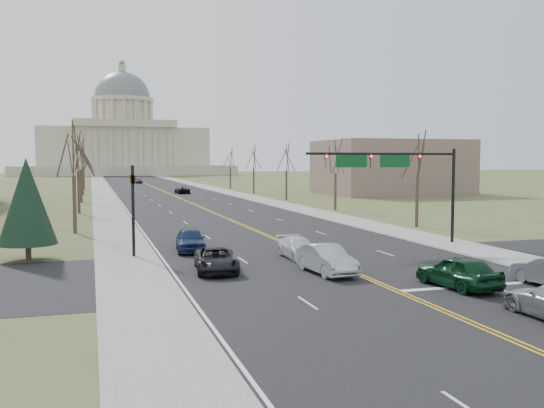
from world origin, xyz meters
TOP-DOWN VIEW (x-y plane):
  - ground at (0.00, 0.00)m, footprint 600.00×600.00m
  - road at (0.00, 110.00)m, footprint 20.00×380.00m
  - cross_road at (0.00, 6.00)m, footprint 120.00×14.00m
  - sidewalk_left at (-12.00, 110.00)m, footprint 4.00×380.00m
  - sidewalk_right at (12.00, 110.00)m, footprint 4.00×380.00m
  - center_line at (0.00, 110.00)m, footprint 0.42×380.00m
  - edge_line_left at (-9.80, 110.00)m, footprint 0.15×380.00m
  - edge_line_right at (9.80, 110.00)m, footprint 0.15×380.00m
  - stop_bar at (5.00, -1.00)m, footprint 9.50×0.50m
  - capitol at (0.00, 249.91)m, footprint 90.00×60.00m
  - signal_mast at (7.45, 13.50)m, footprint 12.12×0.44m
  - signal_left at (-11.50, 13.50)m, footprint 0.32×0.36m
  - tree_r_0 at (15.50, 24.00)m, footprint 3.74×3.74m
  - tree_l_0 at (-15.50, 28.00)m, footprint 3.96×3.96m
  - tree_r_1 at (15.50, 44.00)m, footprint 3.74×3.74m
  - tree_l_1 at (-15.50, 48.00)m, footprint 3.96×3.96m
  - tree_r_2 at (15.50, 64.00)m, footprint 3.74×3.74m
  - tree_l_2 at (-15.50, 68.00)m, footprint 3.96×3.96m
  - tree_r_3 at (15.50, 84.00)m, footprint 3.74×3.74m
  - tree_l_3 at (-15.50, 88.00)m, footprint 3.96×3.96m
  - tree_r_4 at (15.50, 104.00)m, footprint 3.74×3.74m
  - tree_l_4 at (-15.50, 108.00)m, footprint 3.96×3.96m
  - conifer_l at (-18.00, 14.00)m, footprint 3.64×3.64m
  - bldg_right_mass at (40.00, 76.00)m, footprint 25.00×20.00m
  - car_nb_inner_lead at (3.23, -1.16)m, footprint 2.57×5.05m
  - car_sb_inner_lead at (-1.62, 4.24)m, footprint 2.13×5.02m
  - car_sb_outer_lead at (-7.39, 6.55)m, footprint 2.83×5.16m
  - car_sb_inner_second at (-1.35, 9.74)m, footprint 1.94×4.60m
  - car_sb_outer_second at (-7.57, 14.64)m, footprint 2.37×4.95m
  - car_far_nb at (2.35, 87.04)m, footprint 2.56×4.92m
  - car_far_sb at (-1.88, 139.67)m, footprint 2.27×4.74m

SIDE VIEW (x-z plane):
  - ground at x=0.00m, z-range 0.00..0.00m
  - road at x=0.00m, z-range 0.00..0.01m
  - cross_road at x=0.00m, z-range 0.00..0.01m
  - sidewalk_left at x=-12.00m, z-range 0.00..0.03m
  - sidewalk_right at x=12.00m, z-range 0.00..0.03m
  - center_line at x=0.00m, z-range 0.01..0.02m
  - edge_line_left at x=-9.80m, z-range 0.01..0.02m
  - edge_line_right at x=9.80m, z-range 0.01..0.02m
  - stop_bar at x=5.00m, z-range 0.01..0.02m
  - car_far_nb at x=2.35m, z-range 0.01..1.34m
  - car_sb_inner_second at x=-1.35m, z-range 0.01..1.34m
  - car_sb_outer_lead at x=-7.39m, z-range 0.01..1.38m
  - car_far_sb at x=-1.88m, z-range 0.01..1.57m
  - car_sb_inner_lead at x=-1.62m, z-range 0.01..1.62m
  - car_sb_outer_second at x=-7.57m, z-range 0.01..1.64m
  - car_nb_inner_lead at x=3.23m, z-range 0.01..1.66m
  - signal_left at x=-11.50m, z-range 0.71..6.71m
  - conifer_l at x=-18.00m, z-range 0.49..6.99m
  - bldg_right_mass at x=40.00m, z-range 0.00..10.00m
  - signal_mast at x=7.45m, z-range 2.16..9.36m
  - tree_r_0 at x=15.50m, z-range 2.30..10.80m
  - tree_r_1 at x=15.50m, z-range 2.30..10.80m
  - tree_r_2 at x=15.50m, z-range 2.30..10.80m
  - tree_r_3 at x=15.50m, z-range 2.30..10.80m
  - tree_r_4 at x=15.50m, z-range 2.30..10.80m
  - tree_l_0 at x=-15.50m, z-range 2.44..11.44m
  - tree_l_1 at x=-15.50m, z-range 2.44..11.44m
  - tree_l_2 at x=-15.50m, z-range 2.44..11.44m
  - tree_l_3 at x=-15.50m, z-range 2.44..11.44m
  - tree_l_4 at x=-15.50m, z-range 2.44..11.44m
  - capitol at x=0.00m, z-range -10.80..39.20m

